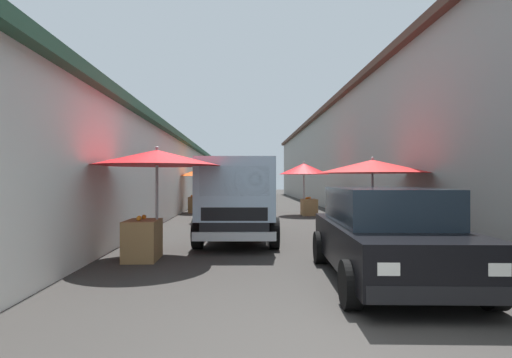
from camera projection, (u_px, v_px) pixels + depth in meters
name	position (u px, v px, depth m)	size (l,w,h in m)	color
ground	(263.00, 217.00, 16.70)	(90.00, 90.00, 0.00)	#33302D
building_left_whitewash	(107.00, 175.00, 18.70)	(49.80, 7.50, 3.60)	silver
building_right_concrete	(409.00, 154.00, 19.20)	(49.80, 7.50, 5.59)	gray
fruit_stall_far_right	(202.00, 178.00, 19.04)	(2.25, 2.25, 2.24)	#9E9EA3
fruit_stall_mid_lane	(224.00, 179.00, 14.96)	(2.13, 2.13, 2.25)	#9E9EA3
fruit_stall_far_left	(371.00, 174.00, 10.28)	(2.86, 2.86, 2.17)	#9E9EA3
fruit_stall_near_right	(305.00, 174.00, 17.58)	(2.20, 2.20, 2.38)	#9E9EA3
fruit_stall_near_left	(155.00, 171.00, 7.93)	(2.56, 2.56, 2.26)	#9E9EA3
hatchback_car	(386.00, 234.00, 6.19)	(4.00, 2.10, 1.45)	black
delivery_truck	(237.00, 202.00, 9.72)	(4.97, 2.09, 2.08)	black
vendor_by_crates	(237.00, 200.00, 13.54)	(0.43, 0.52, 1.56)	navy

